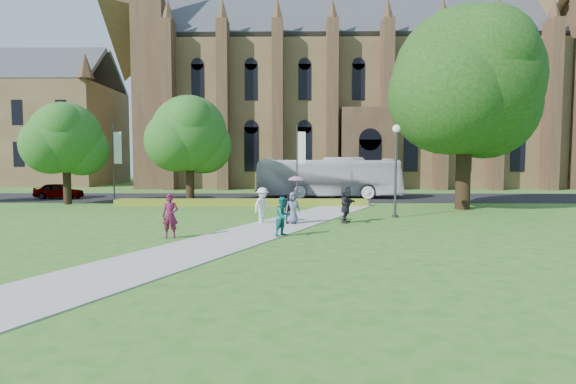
{
  "coord_description": "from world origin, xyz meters",
  "views": [
    {
      "loc": [
        1.69,
        -18.91,
        3.22
      ],
      "look_at": [
        1.44,
        4.29,
        1.6
      ],
      "focal_mm": 28.0,
      "sensor_mm": 36.0,
      "label": 1
    }
  ],
  "objects_px": {
    "large_tree": "(466,82)",
    "car_0": "(59,191)",
    "streetlamp": "(396,159)",
    "pedestrian_0": "(170,216)",
    "tour_coach": "(329,177)"
  },
  "relations": [
    {
      "from": "large_tree",
      "to": "car_0",
      "type": "distance_m",
      "value": 32.83
    },
    {
      "from": "streetlamp",
      "to": "large_tree",
      "type": "height_order",
      "value": "large_tree"
    },
    {
      "from": "streetlamp",
      "to": "car_0",
      "type": "xyz_separation_m",
      "value": [
        -25.52,
        12.03,
        -2.61
      ]
    },
    {
      "from": "large_tree",
      "to": "pedestrian_0",
      "type": "relative_size",
      "value": 7.29
    },
    {
      "from": "large_tree",
      "to": "car_0",
      "type": "xyz_separation_m",
      "value": [
        -31.02,
        7.53,
        -7.68
      ]
    },
    {
      "from": "pedestrian_0",
      "to": "streetlamp",
      "type": "bearing_deg",
      "value": 28.29
    },
    {
      "from": "tour_coach",
      "to": "pedestrian_0",
      "type": "bearing_deg",
      "value": 164.87
    },
    {
      "from": "streetlamp",
      "to": "tour_coach",
      "type": "bearing_deg",
      "value": 101.03
    },
    {
      "from": "car_0",
      "to": "pedestrian_0",
      "type": "relative_size",
      "value": 2.15
    },
    {
      "from": "large_tree",
      "to": "pedestrian_0",
      "type": "height_order",
      "value": "large_tree"
    },
    {
      "from": "large_tree",
      "to": "tour_coach",
      "type": "height_order",
      "value": "large_tree"
    },
    {
      "from": "car_0",
      "to": "streetlamp",
      "type": "bearing_deg",
      "value": -114.28
    },
    {
      "from": "large_tree",
      "to": "car_0",
      "type": "height_order",
      "value": "large_tree"
    },
    {
      "from": "pedestrian_0",
      "to": "large_tree",
      "type": "bearing_deg",
      "value": 30.6
    },
    {
      "from": "tour_coach",
      "to": "streetlamp",
      "type": "bearing_deg",
      "value": -162.45
    }
  ]
}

